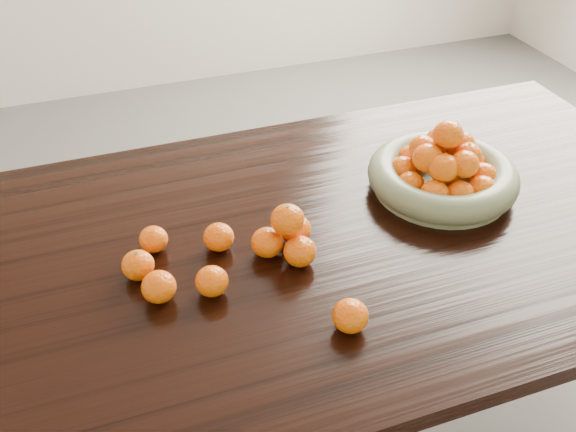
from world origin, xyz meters
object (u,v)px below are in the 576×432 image
object	(u,v)px
dining_table	(293,269)
fruit_bowl	(443,173)
loose_orange_0	(138,265)
orange_pyramid	(287,235)

from	to	relation	value
dining_table	fruit_bowl	world-z (taller)	fruit_bowl
fruit_bowl	loose_orange_0	distance (m)	0.74
orange_pyramid	loose_orange_0	world-z (taller)	orange_pyramid
dining_table	fruit_bowl	distance (m)	0.43
dining_table	fruit_bowl	xyz separation A→B (m)	(0.40, 0.06, 0.14)
orange_pyramid	loose_orange_0	xyz separation A→B (m)	(-0.31, 0.03, -0.02)
fruit_bowl	loose_orange_0	world-z (taller)	fruit_bowl
dining_table	fruit_bowl	size ratio (longest dim) A/B	5.62
orange_pyramid	dining_table	bearing A→B (deg)	55.88
fruit_bowl	orange_pyramid	size ratio (longest dim) A/B	2.54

